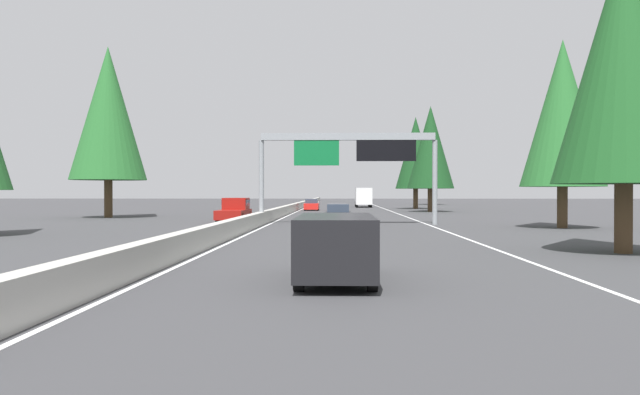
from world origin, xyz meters
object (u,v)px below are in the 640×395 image
at_px(sign_gantry_overhead, 350,152).
at_px(oncoming_near, 235,210).
at_px(conifer_right_near, 563,113).
at_px(conifer_right_foreground, 624,61).
at_px(conifer_right_mid, 431,147).
at_px(minivan_far_center, 336,244).
at_px(sedan_mid_center, 338,215).
at_px(sedan_distant_a, 312,205).
at_px(conifer_left_near, 108,113).
at_px(conifer_right_distant, 430,160).
at_px(box_truck_mid_right, 363,197).
at_px(conifer_right_far, 416,153).

relative_size(sign_gantry_overhead, oncoming_near, 2.26).
height_order(sign_gantry_overhead, conifer_right_near, conifer_right_near).
distance_m(oncoming_near, conifer_right_foreground, 31.10).
height_order(oncoming_near, conifer_right_foreground, conifer_right_foreground).
relative_size(conifer_right_near, conifer_right_mid, 0.97).
relative_size(minivan_far_center, sedan_mid_center, 1.14).
bearing_deg(oncoming_near, sedan_distant_a, 171.46).
relative_size(sign_gantry_overhead, conifer_right_mid, 1.02).
height_order(conifer_right_foreground, conifer_right_mid, conifer_right_mid).
xyz_separation_m(sedan_distant_a, conifer_left_near, (-22.79, 17.48, 8.77)).
xyz_separation_m(sign_gantry_overhead, conifer_right_distant, (72.15, -16.12, 3.17)).
bearing_deg(minivan_far_center, conifer_right_mid, -10.75).
distance_m(conifer_right_foreground, conifer_right_distant, 92.60).
relative_size(box_truck_mid_right, conifer_right_near, 0.70).
bearing_deg(sedan_distant_a, conifer_right_far, -61.04).
distance_m(minivan_far_center, conifer_right_far, 71.19).
bearing_deg(box_truck_mid_right, sedan_distant_a, 156.96).
relative_size(sedan_distant_a, conifer_left_near, 0.28).
bearing_deg(conifer_right_far, conifer_right_foreground, -179.89).
xyz_separation_m(conifer_right_near, conifer_left_near, (15.36, 35.29, 2.10)).
distance_m(box_truck_mid_right, conifer_left_near, 47.41).
bearing_deg(sedan_distant_a, conifer_right_foreground, -165.40).
xyz_separation_m(conifer_right_near, conifer_right_mid, (32.91, 3.58, 0.22)).
height_order(box_truck_mid_right, conifer_right_foreground, conifer_right_foreground).
xyz_separation_m(sedan_mid_center, conifer_right_distant, (72.03, -16.99, 7.66)).
xyz_separation_m(sign_gantry_overhead, box_truck_mid_right, (51.29, -2.92, -3.56)).
height_order(conifer_right_mid, conifer_left_near, conifer_left_near).
bearing_deg(conifer_right_foreground, sedan_distant_a, 14.60).
relative_size(minivan_far_center, box_truck_mid_right, 0.59).
bearing_deg(conifer_right_near, conifer_right_distant, -1.95).
relative_size(conifer_right_near, conifer_left_near, 0.78).
bearing_deg(sign_gantry_overhead, conifer_right_distant, -12.60).
distance_m(sedan_mid_center, conifer_right_mid, 31.70).
height_order(sedan_mid_center, conifer_right_near, conifer_right_near).
height_order(minivan_far_center, conifer_right_near, conifer_right_near).
bearing_deg(sedan_mid_center, box_truck_mid_right, -4.23).
distance_m(minivan_far_center, oncoming_near, 32.57).
distance_m(sedan_mid_center, conifer_right_distant, 74.40).
bearing_deg(conifer_right_foreground, conifer_right_mid, -0.01).
relative_size(sedan_distant_a, conifer_right_foreground, 0.37).
relative_size(box_truck_mid_right, conifer_right_far, 0.67).
xyz_separation_m(oncoming_near, conifer_right_mid, (25.44, -18.84, 6.66)).
bearing_deg(oncoming_near, conifer_right_mid, 143.48).
relative_size(conifer_right_far, conifer_left_near, 0.82).
xyz_separation_m(conifer_right_foreground, conifer_right_far, (62.41, 0.12, 0.48)).
distance_m(oncoming_near, conifer_right_distant, 73.27).
height_order(conifer_right_distant, conifer_left_near, conifer_left_near).
bearing_deg(conifer_right_distant, sedan_distant_a, 151.64).
bearing_deg(conifer_right_distant, conifer_left_near, 147.98).
distance_m(sign_gantry_overhead, conifer_right_distant, 74.00).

